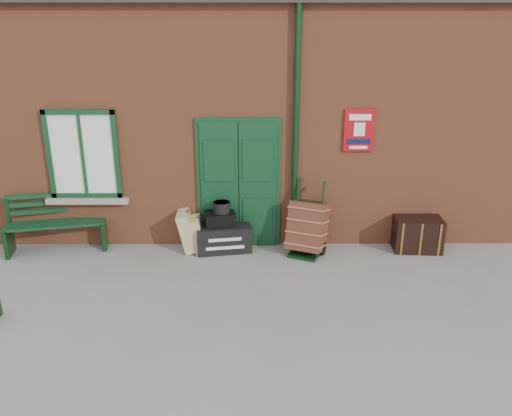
{
  "coord_description": "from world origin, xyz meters",
  "views": [
    {
      "loc": [
        -0.05,
        -6.71,
        3.58
      ],
      "look_at": [
        -0.01,
        0.6,
        1.0
      ],
      "focal_mm": 35.0,
      "sensor_mm": 36.0,
      "label": 1
    }
  ],
  "objects_px": {
    "bench": "(56,221)",
    "porter_trolley": "(307,227)",
    "dark_trunk": "(417,234)",
    "houdini_trunk": "(223,237)"
  },
  "relations": [
    {
      "from": "porter_trolley",
      "to": "dark_trunk",
      "type": "relative_size",
      "value": 1.54
    },
    {
      "from": "bench",
      "to": "porter_trolley",
      "type": "height_order",
      "value": "porter_trolley"
    },
    {
      "from": "porter_trolley",
      "to": "dark_trunk",
      "type": "distance_m",
      "value": 1.93
    },
    {
      "from": "houdini_trunk",
      "to": "dark_trunk",
      "type": "distance_m",
      "value": 3.35
    },
    {
      "from": "porter_trolley",
      "to": "dark_trunk",
      "type": "bearing_deg",
      "value": 27.64
    },
    {
      "from": "bench",
      "to": "porter_trolley",
      "type": "bearing_deg",
      "value": -14.77
    },
    {
      "from": "dark_trunk",
      "to": "porter_trolley",
      "type": "bearing_deg",
      "value": -171.88
    },
    {
      "from": "bench",
      "to": "porter_trolley",
      "type": "xyz_separation_m",
      "value": [
        4.31,
        -0.22,
        -0.03
      ]
    },
    {
      "from": "houdini_trunk",
      "to": "dark_trunk",
      "type": "xyz_separation_m",
      "value": [
        3.35,
        0.0,
        0.06
      ]
    },
    {
      "from": "bench",
      "to": "porter_trolley",
      "type": "distance_m",
      "value": 4.31
    }
  ]
}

